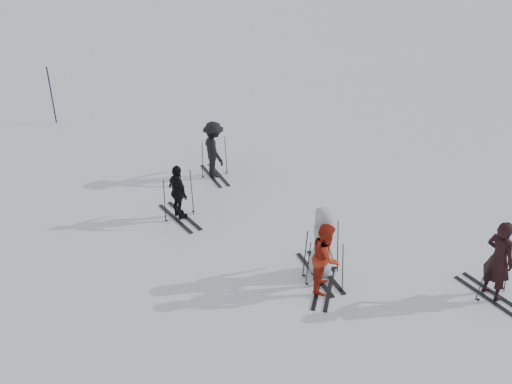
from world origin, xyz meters
TOP-DOWN VIEW (x-y plane):
  - ground at (0.00, 0.00)m, footprint 120.00×120.00m
  - skier_near_dark at (3.52, -3.69)m, footprint 0.52×0.72m
  - skier_red at (0.33, -2.00)m, footprint 0.96×1.00m
  - skier_grey at (0.52, -1.50)m, footprint 0.57×0.85m
  - skier_uphill_left at (-1.71, 2.19)m, footprint 0.54×0.94m
  - skier_uphill_far at (-0.00, 4.14)m, footprint 0.65×1.12m
  - skis_near_dark at (3.52, -3.69)m, footprint 1.85×1.13m
  - skis_red at (0.33, -2.00)m, footprint 1.88×1.72m
  - skis_grey at (0.52, -1.50)m, footprint 1.87×1.04m
  - skis_uphill_left at (-1.71, 2.19)m, footprint 1.97×1.31m
  - skis_uphill_far at (-0.00, 4.14)m, footprint 1.71×0.92m
  - piste_marker at (-3.95, 10.67)m, footprint 0.05×0.05m

SIDE VIEW (x-z plane):
  - ground at x=0.00m, z-range 0.00..0.00m
  - skis_red at x=0.33m, z-range 0.00..1.23m
  - skis_uphill_far at x=0.00m, z-range 0.00..1.24m
  - skis_near_dark at x=3.52m, z-range 0.00..1.27m
  - skis_uphill_left at x=-1.71m, z-range 0.00..1.33m
  - skis_grey at x=0.52m, z-range 0.00..1.34m
  - skier_uphill_left at x=-1.71m, z-range 0.00..1.50m
  - skier_red at x=0.33m, z-range 0.00..1.62m
  - skier_grey at x=0.52m, z-range 0.00..1.70m
  - skier_uphill_far at x=0.00m, z-range 0.00..1.72m
  - skier_near_dark at x=3.52m, z-range 0.00..1.85m
  - piste_marker at x=-3.95m, z-range 0.00..2.11m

